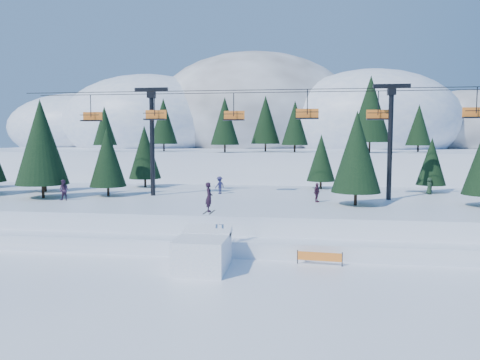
# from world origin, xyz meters

# --- Properties ---
(ground) EXTENTS (160.00, 160.00, 0.00)m
(ground) POSITION_xyz_m (0.00, 0.00, 0.00)
(ground) COLOR white
(ground) RESTS_ON ground
(mid_shelf) EXTENTS (70.00, 22.00, 2.50)m
(mid_shelf) POSITION_xyz_m (0.00, 18.00, 1.25)
(mid_shelf) COLOR white
(mid_shelf) RESTS_ON ground
(berm) EXTENTS (70.00, 6.00, 1.10)m
(berm) POSITION_xyz_m (0.00, 8.00, 0.55)
(berm) COLOR white
(berm) RESTS_ON ground
(mountain_ridge) EXTENTS (119.00, 60.89, 26.46)m
(mountain_ridge) POSITION_xyz_m (-5.08, 73.39, 9.64)
(mountain_ridge) COLOR white
(mountain_ridge) RESTS_ON ground
(jump_kicker) EXTENTS (3.03, 4.30, 5.24)m
(jump_kicker) POSITION_xyz_m (-0.58, 2.21, 1.17)
(jump_kicker) COLOR white
(jump_kicker) RESTS_ON ground
(chairlift) EXTENTS (46.00, 3.21, 10.28)m
(chairlift) POSITION_xyz_m (2.01, 18.05, 9.32)
(chairlift) COLOR black
(chairlift) RESTS_ON mid_shelf
(conifer_stand) EXTENTS (62.15, 16.08, 9.32)m
(conifer_stand) POSITION_xyz_m (-0.35, 18.48, 6.99)
(conifer_stand) COLOR black
(conifer_stand) RESTS_ON mid_shelf
(distant_skiers) EXTENTS (34.01, 10.10, 1.85)m
(distant_skiers) POSITION_xyz_m (-1.38, 17.67, 3.37)
(distant_skiers) COLOR navy
(distant_skiers) RESTS_ON mid_shelf
(banner_near) EXTENTS (2.85, 0.32, 0.90)m
(banner_near) POSITION_xyz_m (6.53, 4.25, 0.54)
(banner_near) COLOR black
(banner_near) RESTS_ON ground
(banner_far) EXTENTS (2.78, 0.71, 0.90)m
(banner_far) POSITION_xyz_m (8.16, 6.59, 0.54)
(banner_far) COLOR black
(banner_far) RESTS_ON ground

